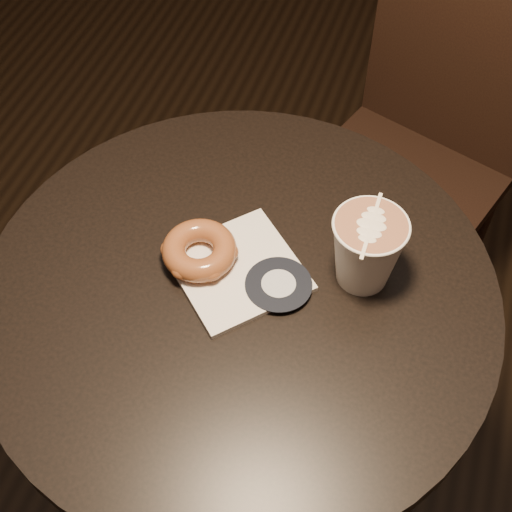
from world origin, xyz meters
name	(u,v)px	position (x,y,z in m)	size (l,w,h in m)	color
cafe_table	(241,359)	(0.00, 0.00, 0.55)	(0.70, 0.70, 0.75)	black
chair	(427,127)	(0.18, 0.64, 0.53)	(0.48, 0.48, 0.95)	black
pastry_bag	(238,270)	(-0.01, 0.02, 0.75)	(0.16, 0.16, 0.01)	silver
doughnut	(199,250)	(-0.06, 0.02, 0.77)	(0.10, 0.10, 0.03)	brown
latte_cup	(366,251)	(0.15, 0.07, 0.80)	(0.10, 0.10, 0.11)	silver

